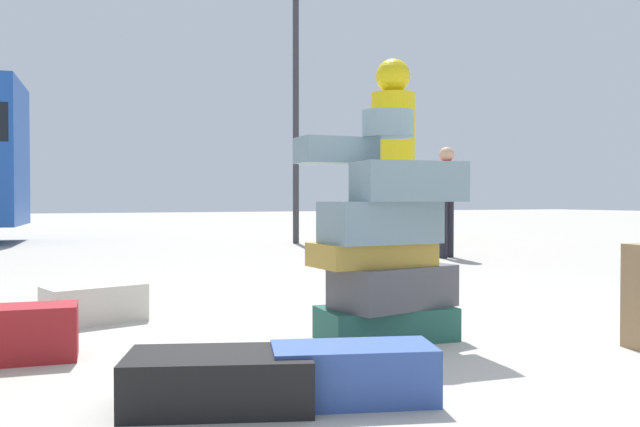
{
  "coord_description": "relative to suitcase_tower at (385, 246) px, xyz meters",
  "views": [
    {
      "loc": [
        -2.22,
        -3.35,
        0.86
      ],
      "look_at": [
        -0.19,
        1.11,
        0.75
      ],
      "focal_mm": 37.19,
      "sensor_mm": 36.0,
      "label": 1
    }
  ],
  "objects": [
    {
      "name": "ground_plane",
      "position": [
        0.21,
        -0.12,
        -0.57
      ],
      "size": [
        80.0,
        80.0,
        0.0
      ],
      "primitive_type": "plane",
      "color": "#ADA89E"
    },
    {
      "name": "suitcase_tower",
      "position": [
        0.0,
        0.0,
        0.0
      ],
      "size": [
        0.91,
        0.68,
        1.4
      ],
      "color": "#26594C",
      "rests_on": "ground"
    },
    {
      "name": "suitcase_black_upright_blue",
      "position": [
        -1.27,
        -0.84,
        -0.46
      ],
      "size": [
        0.85,
        0.64,
        0.22
      ],
      "primitive_type": "cube",
      "rotation": [
        0.0,
        0.0,
        -0.34
      ],
      "color": "black",
      "rests_on": "ground"
    },
    {
      "name": "suitcase_charcoal_right_side",
      "position": [
        0.7,
        0.78,
        -0.46
      ],
      "size": [
        0.64,
        0.57,
        0.22
      ],
      "primitive_type": "cube",
      "rotation": [
        0.0,
        0.0,
        0.42
      ],
      "color": "#4C4C51",
      "rests_on": "ground"
    },
    {
      "name": "suitcase_navy_white_trunk",
      "position": [
        -0.73,
        -0.99,
        -0.45
      ],
      "size": [
        0.75,
        0.5,
        0.24
      ],
      "primitive_type": "cube",
      "rotation": [
        0.0,
        0.0,
        -0.3
      ],
      "color": "#334F99",
      "rests_on": "ground"
    },
    {
      "name": "suitcase_maroon_foreground_far",
      "position": [
        -2.06,
        0.36,
        -0.43
      ],
      "size": [
        0.69,
        0.36,
        0.29
      ],
      "primitive_type": "cube",
      "rotation": [
        0.0,
        0.0,
        -0.11
      ],
      "color": "maroon",
      "rests_on": "ground"
    },
    {
      "name": "suitcase_cream_foreground_near",
      "position": [
        -1.54,
        1.37,
        -0.44
      ],
      "size": [
        0.73,
        0.5,
        0.26
      ],
      "primitive_type": "cube",
      "rotation": [
        0.0,
        0.0,
        0.27
      ],
      "color": "beige",
      "rests_on": "ground"
    },
    {
      "name": "person_bearded_onlooker",
      "position": [
        3.7,
        4.58,
        0.4
      ],
      "size": [
        0.31,
        0.3,
        1.62
      ],
      "rotation": [
        0.0,
        0.0,
        -2.62
      ],
      "color": "black",
      "rests_on": "ground"
    },
    {
      "name": "yellow_dummy_statue",
      "position": [
        5.1,
        8.48,
        1.1
      ],
      "size": [
        1.29,
        1.29,
        3.78
      ],
      "color": "yellow",
      "rests_on": "ground"
    },
    {
      "name": "lamp_post",
      "position": [
        2.9,
        8.43,
        3.5
      ],
      "size": [
        0.36,
        0.36,
        6.26
      ],
      "color": "#333338",
      "rests_on": "ground"
    }
  ]
}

